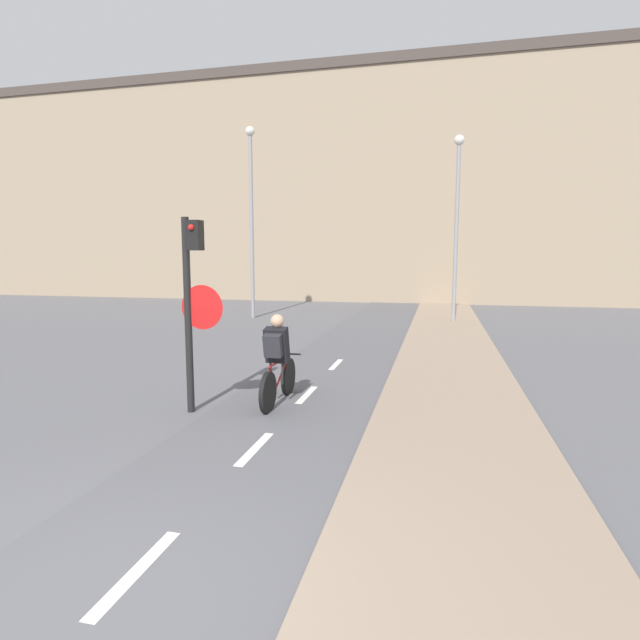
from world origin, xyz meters
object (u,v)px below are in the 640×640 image
object	(u,v)px
street_lamp_sidewalk	(457,209)
cyclist_near	(277,362)
street_lamp_far	(251,204)
traffic_light_pole	(193,293)

from	to	relation	value
street_lamp_sidewalk	cyclist_near	size ratio (longest dim) A/B	3.88
cyclist_near	street_lamp_sidewalk	bearing A→B (deg)	74.78
cyclist_near	street_lamp_far	bearing A→B (deg)	112.94
traffic_light_pole	street_lamp_far	size ratio (longest dim) A/B	0.41
street_lamp_sidewalk	cyclist_near	world-z (taller)	street_lamp_sidewalk
street_lamp_far	cyclist_near	world-z (taller)	street_lamp_far
street_lamp_sidewalk	cyclist_near	bearing A→B (deg)	-105.22
street_lamp_far	cyclist_near	distance (m)	12.32
traffic_light_pole	cyclist_near	world-z (taller)	traffic_light_pole
traffic_light_pole	cyclist_near	bearing A→B (deg)	31.71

